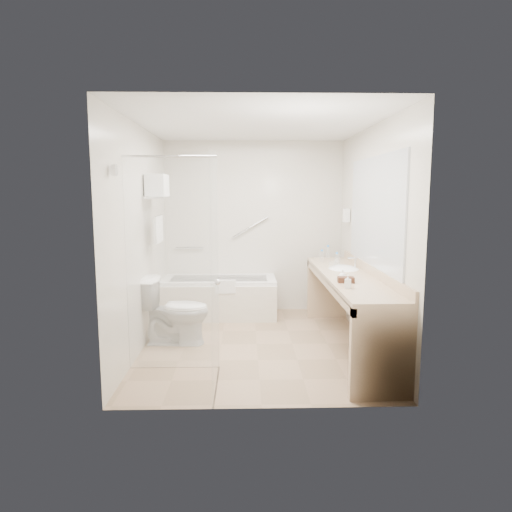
{
  "coord_description": "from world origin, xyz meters",
  "views": [
    {
      "loc": [
        -0.14,
        -5.14,
        1.76
      ],
      "look_at": [
        0.0,
        0.3,
        1.0
      ],
      "focal_mm": 32.0,
      "sensor_mm": 36.0,
      "label": 1
    }
  ],
  "objects_px": {
    "bathtub": "(219,297)",
    "vanity_counter": "(348,293)",
    "toilet": "(175,311)",
    "amenity_basket": "(346,280)",
    "water_bottle_left": "(322,257)"
  },
  "relations": [
    {
      "from": "toilet",
      "to": "water_bottle_left",
      "type": "distance_m",
      "value": 2.02
    },
    {
      "from": "bathtub",
      "to": "amenity_basket",
      "type": "height_order",
      "value": "amenity_basket"
    },
    {
      "from": "bathtub",
      "to": "vanity_counter",
      "type": "xyz_separation_m",
      "value": [
        1.52,
        -1.39,
        0.36
      ]
    },
    {
      "from": "vanity_counter",
      "to": "water_bottle_left",
      "type": "distance_m",
      "value": 0.95
    },
    {
      "from": "vanity_counter",
      "to": "toilet",
      "type": "height_order",
      "value": "vanity_counter"
    },
    {
      "from": "vanity_counter",
      "to": "toilet",
      "type": "distance_m",
      "value": 2.0
    },
    {
      "from": "bathtub",
      "to": "amenity_basket",
      "type": "distance_m",
      "value": 2.38
    },
    {
      "from": "bathtub",
      "to": "toilet",
      "type": "distance_m",
      "value": 1.26
    },
    {
      "from": "toilet",
      "to": "water_bottle_left",
      "type": "relative_size",
      "value": 4.62
    },
    {
      "from": "amenity_basket",
      "to": "water_bottle_left",
      "type": "bearing_deg",
      "value": 90.96
    },
    {
      "from": "vanity_counter",
      "to": "water_bottle_left",
      "type": "bearing_deg",
      "value": 99.59
    },
    {
      "from": "amenity_basket",
      "to": "vanity_counter",
      "type": "bearing_deg",
      "value": 73.78
    },
    {
      "from": "vanity_counter",
      "to": "amenity_basket",
      "type": "height_order",
      "value": "vanity_counter"
    },
    {
      "from": "bathtub",
      "to": "vanity_counter",
      "type": "height_order",
      "value": "vanity_counter"
    },
    {
      "from": "bathtub",
      "to": "toilet",
      "type": "bearing_deg",
      "value": -111.11
    }
  ]
}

